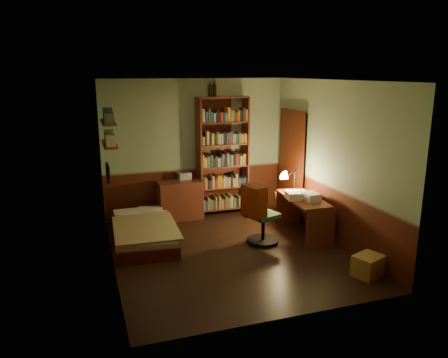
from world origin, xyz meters
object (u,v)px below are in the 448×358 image
object	(u,v)px
bed	(144,226)
bookshelf	(223,156)
desk	(302,216)
dresser	(180,200)
desk_lamp	(295,176)
mini_stereo	(184,176)
cardboard_box_b	(366,265)
office_chair	(263,218)
cardboard_box_a	(368,266)

from	to	relation	value
bed	bookshelf	distance (m)	2.16
bed	desk	distance (m)	2.67
dresser	desk_lamp	xyz separation A→B (m)	(1.83, -1.07, 0.57)
mini_stereo	cardboard_box_b	xyz separation A→B (m)	(1.82, -3.21, -0.68)
mini_stereo	cardboard_box_b	distance (m)	3.75
office_chair	mini_stereo	bearing A→B (deg)	100.76
desk	cardboard_box_a	bearing A→B (deg)	-81.89
mini_stereo	desk_lamp	distance (m)	2.09
dresser	office_chair	bearing A→B (deg)	-59.73
mini_stereo	bookshelf	distance (m)	0.83
desk_lamp	cardboard_box_b	bearing A→B (deg)	-74.30
cardboard_box_b	bed	bearing A→B (deg)	142.01
cardboard_box_b	dresser	bearing A→B (deg)	122.05
bed	dresser	bearing A→B (deg)	53.86
bookshelf	cardboard_box_a	bearing A→B (deg)	-77.18
cardboard_box_b	mini_stereo	bearing A→B (deg)	119.52
dresser	desk	size ratio (longest dim) A/B	0.67
bed	desk	world-z (taller)	desk
dresser	cardboard_box_a	distance (m)	3.69
office_chair	cardboard_box_b	xyz separation A→B (m)	(0.92, -1.48, -0.31)
bed	desk	xyz separation A→B (m)	(2.61, -0.55, 0.07)
desk_lamp	cardboard_box_b	world-z (taller)	desk_lamp
cardboard_box_a	cardboard_box_b	size ratio (longest dim) A/B	1.20
bookshelf	desk_lamp	xyz separation A→B (m)	(0.96, -1.15, -0.20)
office_chair	cardboard_box_a	xyz separation A→B (m)	(0.89, -1.55, -0.28)
bookshelf	mini_stereo	bearing A→B (deg)	172.25
mini_stereo	desk	bearing A→B (deg)	-52.09
mini_stereo	cardboard_box_a	size ratio (longest dim) A/B	0.62
desk	cardboard_box_b	distance (m)	1.62
office_chair	cardboard_box_b	distance (m)	1.77
dresser	office_chair	world-z (taller)	office_chair
bookshelf	desk	distance (m)	1.98
bed	cardboard_box_a	size ratio (longest dim) A/B	4.54
cardboard_box_a	cardboard_box_b	xyz separation A→B (m)	(0.03, 0.08, -0.03)
dresser	bookshelf	xyz separation A→B (m)	(0.87, 0.08, 0.77)
office_chair	desk_lamp	bearing A→B (deg)	16.53
bookshelf	cardboard_box_a	size ratio (longest dim) A/B	5.83
dresser	desk_lamp	size ratio (longest dim) A/B	1.48
bookshelf	cardboard_box_a	distance (m)	3.54
mini_stereo	desk	world-z (taller)	mini_stereo
dresser	cardboard_box_b	world-z (taller)	dresser
bed	office_chair	bearing A→B (deg)	-14.90
mini_stereo	dresser	bearing A→B (deg)	-140.42
dresser	office_chair	xyz separation A→B (m)	(1.01, -1.60, 0.06)
bed	desk_lamp	size ratio (longest dim) A/B	3.17
cardboard_box_a	cardboard_box_b	distance (m)	0.09
bed	mini_stereo	bearing A→B (deg)	53.78
dresser	cardboard_box_b	xyz separation A→B (m)	(1.93, -3.08, -0.25)
bookshelf	bed	bearing A→B (deg)	-153.76
bookshelf	office_chair	distance (m)	1.84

